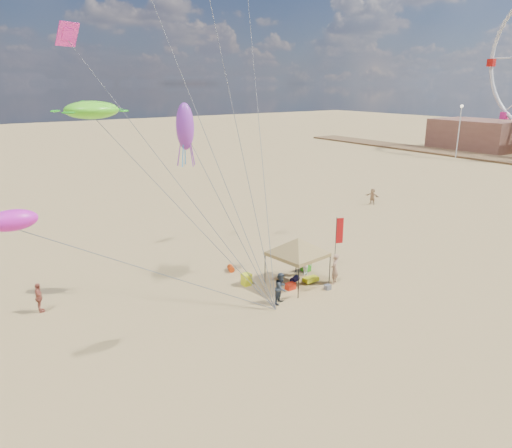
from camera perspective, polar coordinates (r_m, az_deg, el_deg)
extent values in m
plane|color=tan|center=(24.75, 4.05, -10.57)|extent=(280.00, 280.00, 0.00)
cylinder|color=black|center=(27.55, 1.11, -5.56)|extent=(0.05, 0.05, 1.77)
cylinder|color=black|center=(29.31, 4.91, -4.22)|extent=(0.05, 0.05, 1.77)
cylinder|color=black|center=(25.84, 5.19, -7.19)|extent=(0.05, 0.05, 1.77)
cylinder|color=black|center=(27.71, 8.95, -5.64)|extent=(0.05, 0.05, 1.77)
cube|color=olive|center=(27.20, 5.09, -3.67)|extent=(3.07, 3.07, 0.21)
pyramid|color=olive|center=(26.88, 5.15, -1.69)|extent=(5.34, 5.34, 0.89)
cylinder|color=black|center=(30.15, 9.66, -2.23)|extent=(0.04, 0.04, 3.32)
cube|color=red|center=(30.02, 10.15, -0.81)|extent=(0.47, 0.17, 1.66)
cube|color=red|center=(27.14, 4.21, -7.56)|extent=(0.54, 0.38, 0.38)
cube|color=#153EAC|center=(31.13, 5.55, -4.34)|extent=(0.54, 0.38, 0.38)
cylinder|color=black|center=(28.11, 4.73, -6.71)|extent=(0.69, 0.54, 0.36)
cylinder|color=#E8430C|center=(29.63, -3.08, -5.41)|extent=(0.54, 0.69, 0.36)
cube|color=green|center=(29.72, 6.07, -5.06)|extent=(0.50, 0.50, 0.70)
cube|color=yellow|center=(27.57, -1.17, -6.75)|extent=(0.50, 0.50, 0.70)
cube|color=slate|center=(27.38, 8.71, -7.60)|extent=(0.34, 0.30, 0.28)
cube|color=yellow|center=(28.15, 6.68, -6.69)|extent=(0.90, 0.50, 0.24)
imported|color=tan|center=(27.95, 9.53, -5.41)|extent=(0.79, 0.71, 1.82)
imported|color=#343D47|center=(25.25, 3.07, -7.79)|extent=(1.05, 0.96, 1.73)
imported|color=white|center=(28.94, 5.97, -4.76)|extent=(1.02, 0.60, 1.56)
imported|color=#B05943|center=(26.73, -24.90, -8.14)|extent=(0.44, 0.96, 1.60)
imported|color=tan|center=(47.15, 13.97, 3.30)|extent=(0.91, 1.55, 1.59)
cube|color=#8C5947|center=(94.03, 25.23, 9.82)|extent=(10.00, 14.00, 5.20)
cylinder|color=silver|center=(81.61, 23.43, 10.20)|extent=(0.16, 0.16, 8.00)
sphere|color=#FFF2CC|center=(81.35, 23.76, 12.99)|extent=(0.50, 0.50, 0.50)
cube|color=red|center=(98.97, 26.71, 17.12)|extent=(1.11, 1.11, 1.29)
cube|color=#F2268C|center=(97.24, 27.97, 11.56)|extent=(1.11, 1.11, 1.29)
ellipsoid|color=#63FA21|center=(24.64, -19.37, 12.95)|extent=(3.21, 2.93, 0.87)
ellipsoid|color=#E31FC1|center=(18.77, -27.54, 0.39)|extent=(1.93, 1.37, 0.78)
ellipsoid|color=purple|center=(24.89, -8.63, 11.65)|extent=(1.03, 1.03, 2.40)
cube|color=#FC2A9C|center=(30.14, -21.95, 20.64)|extent=(1.51, 1.18, 1.27)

